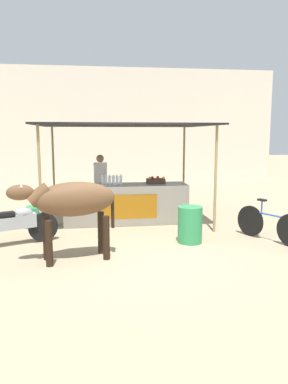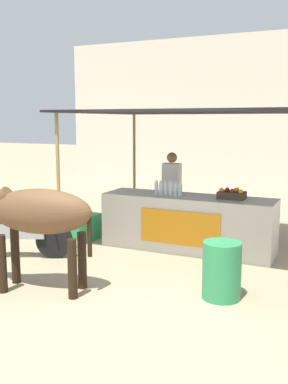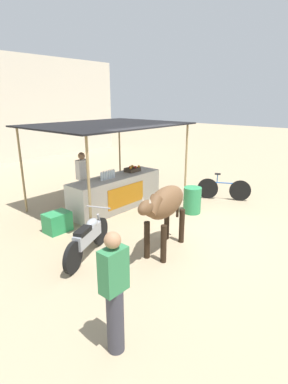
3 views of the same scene
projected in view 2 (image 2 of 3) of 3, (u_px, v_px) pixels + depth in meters
name	position (u px, v px, depth m)	size (l,w,h in m)	color
ground_plane	(132.00, 292.00, 5.95)	(60.00, 60.00, 0.00)	tan
building_wall_far	(275.00, 110.00, 15.50)	(16.00, 0.50, 5.22)	beige
stall_counter	(187.00, 223.00, 7.84)	(3.00, 0.82, 0.96)	beige
stall_awning	(195.00, 116.00, 7.82)	(4.20, 3.20, 2.42)	black
water_bottle_row	(168.00, 189.00, 7.85)	(0.52, 0.07, 0.25)	silver
fruit_crate	(232.00, 194.00, 7.49)	(0.44, 0.32, 0.18)	#3F3326
vendor_behind_counter	(172.00, 194.00, 8.71)	(0.34, 0.22, 1.65)	#383842
cooler_box	(83.00, 226.00, 8.66)	(0.60, 0.44, 0.48)	#268C4C
water_barrel	(222.00, 270.00, 5.71)	(0.49, 0.49, 0.74)	#2D8C51
cow	(36.00, 214.00, 5.89)	(1.85, 0.82, 1.44)	brown
motorcycle_parked	(19.00, 233.00, 7.39)	(1.68, 0.88, 0.90)	black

